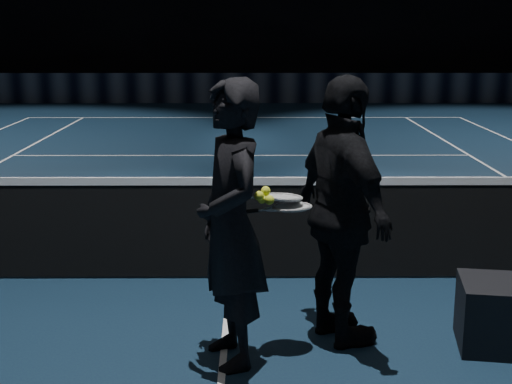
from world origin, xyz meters
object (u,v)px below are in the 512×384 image
Objects in this scene: player_a at (231,225)px; tennis_balls at (266,197)px; player_b at (343,213)px; racket_lower at (292,207)px; racket_upper at (283,197)px.

player_a is 16.22× the size of tennis_balls.
player_b is 0.41m from racket_lower.
tennis_balls is (-0.12, -0.09, 0.02)m from racket_upper.
tennis_balls is at bearing 88.75° from player_b.
player_a is at bearing 89.23° from player_b.
racket_upper is at bearing 141.34° from racket_lower.
player_a is 1.00× the size of player_b.
player_b is 16.22× the size of tennis_balls.
racket_upper reaches higher than racket_lower.
player_b reaches higher than racket_upper.
player_b reaches higher than racket_lower.
racket_upper is 5.67× the size of tennis_balls.
racket_lower is at bearing 92.91° from player_a.
player_a is 0.46m from racket_lower.
tennis_balls reaches higher than racket_upper.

